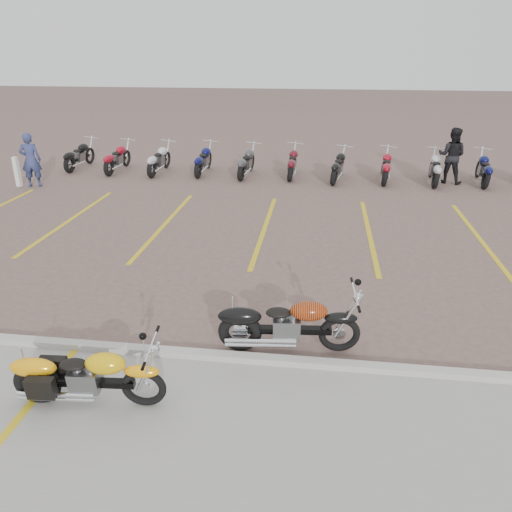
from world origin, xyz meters
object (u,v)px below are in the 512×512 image
Objects in this scene: yellow_cruiser at (86,378)px; flame_cruiser at (286,326)px; person_a at (31,160)px; bollard at (17,172)px; person_b at (452,156)px.

yellow_cruiser is 2.97m from flame_cruiser.
flame_cruiser is 12.78m from person_a.
person_a is (-6.74, 10.42, 0.49)m from yellow_cruiser.
yellow_cruiser is at bearing -152.76° from flame_cruiser.
person_a is (-9.24, 8.82, 0.45)m from flame_cruiser.
bollard is at bearing -11.96° from person_a.
flame_cruiser reaches higher than yellow_cruiser.
bollard is (-14.62, -2.40, -0.45)m from person_b.
flame_cruiser is (2.50, 1.60, 0.03)m from yellow_cruiser.
flame_cruiser is 1.22× the size of person_a.
person_b reaches higher than flame_cruiser.
yellow_cruiser is 14.75m from person_b.
person_a is 1.81× the size of bollard.
yellow_cruiser is 1.13× the size of person_a.
person_b is (14.09, 2.35, 0.04)m from person_a.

